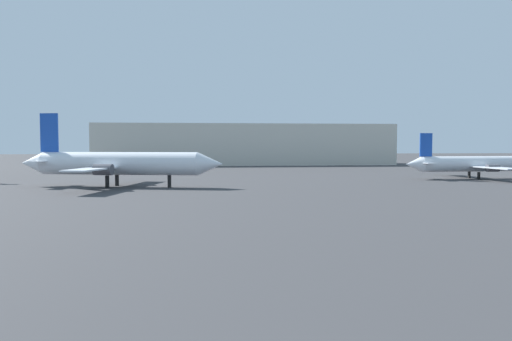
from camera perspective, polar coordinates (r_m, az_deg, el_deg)
airplane_distant at (r=73.53m, az=-15.93°, el=0.80°), size 30.63×23.82×10.81m
airplane_far_left at (r=96.36m, az=24.74°, el=0.71°), size 28.78×22.44×8.19m
terminal_building at (r=148.14m, az=-1.26°, el=3.07°), size 88.05×19.97×12.17m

